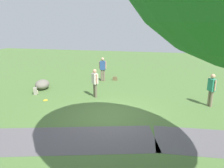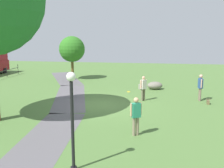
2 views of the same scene
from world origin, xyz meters
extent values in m
plane|color=#4C6F35|center=(0.00, 0.00, 0.00)|extent=(48.00, 48.00, 0.00)
cube|color=#595559|center=(1.82, 2.65, 0.00)|extent=(8.23, 4.06, 0.01)
ellipsoid|color=slate|center=(5.15, -3.09, 0.30)|extent=(1.12, 1.35, 0.60)
cylinder|color=#776455|center=(1.92, -5.94, 0.41)|extent=(0.13, 0.13, 0.83)
cylinder|color=#776455|center=(2.08, -5.92, 0.41)|extent=(0.13, 0.13, 0.83)
cube|color=#2E508E|center=(2.00, -5.93, 1.14)|extent=(0.38, 0.27, 0.62)
cylinder|color=tan|center=(1.78, -5.95, 1.17)|extent=(0.08, 0.08, 0.55)
cylinder|color=tan|center=(2.22, -5.91, 1.17)|extent=(0.08, 0.08, 0.55)
sphere|color=tan|center=(2.00, -5.93, 1.59)|extent=(0.22, 0.22, 0.22)
cylinder|color=#7F735A|center=(-4.57, -2.22, 0.40)|extent=(0.13, 0.13, 0.80)
cylinder|color=#7F735A|center=(-4.49, -2.36, 0.40)|extent=(0.13, 0.13, 0.80)
cube|color=#288664|center=(-4.53, -2.29, 1.10)|extent=(0.39, 0.43, 0.60)
cylinder|color=tan|center=(-4.64, -2.10, 1.13)|extent=(0.08, 0.08, 0.53)
cylinder|color=tan|center=(-4.42, -2.48, 1.13)|extent=(0.08, 0.08, 0.53)
sphere|color=tan|center=(-4.53, -2.29, 1.53)|extent=(0.22, 0.22, 0.22)
cylinder|color=#656049|center=(1.50, -2.40, 0.39)|extent=(0.13, 0.13, 0.77)
cylinder|color=#656049|center=(1.39, -2.29, 0.39)|extent=(0.13, 0.13, 0.77)
cube|color=silver|center=(1.45, -2.35, 1.06)|extent=(0.42, 0.42, 0.58)
cylinder|color=tan|center=(1.60, -2.50, 1.09)|extent=(0.08, 0.08, 0.52)
cylinder|color=tan|center=(1.29, -2.19, 1.09)|extent=(0.08, 0.08, 0.52)
sphere|color=tan|center=(1.45, -2.35, 1.49)|extent=(0.21, 0.21, 0.21)
cube|color=brown|center=(1.19, -6.30, 0.12)|extent=(0.32, 0.12, 0.24)
torus|color=brown|center=(1.19, -6.30, 0.30)|extent=(0.27, 0.27, 0.02)
cube|color=gray|center=(4.98, -2.00, 0.20)|extent=(0.32, 0.34, 0.40)
cube|color=#9B9975|center=(4.87, -2.07, 0.12)|extent=(0.16, 0.20, 0.18)
cylinder|color=yellow|center=(3.87, -1.19, 0.01)|extent=(0.24, 0.24, 0.02)
camera|label=1|loc=(-2.16, 8.84, 3.94)|focal=35.26mm
camera|label=2|loc=(-14.99, -2.97, 4.18)|focal=41.92mm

